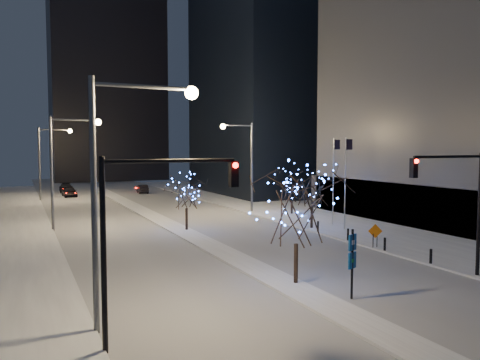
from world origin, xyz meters
TOP-DOWN VIEW (x-y plane):
  - ground at (0.00, 0.00)m, footprint 160.00×160.00m
  - road at (0.00, 35.00)m, footprint 20.00×130.00m
  - median at (0.00, 30.00)m, footprint 2.00×80.00m
  - east_sidewalk at (15.00, 20.00)m, footprint 10.00×90.00m
  - horizon_block at (6.00, 92.00)m, footprint 24.00×14.00m
  - street_lamp_w_near at (-8.94, 2.00)m, footprint 4.40×0.56m
  - street_lamp_w_mid at (-8.94, 27.00)m, footprint 4.40×0.56m
  - street_lamp_w_far at (-8.94, 52.00)m, footprint 4.40×0.56m
  - street_lamp_east at (10.08, 30.00)m, footprint 3.90×0.56m
  - traffic_signal_west at (-8.44, -0.00)m, footprint 5.26×0.43m
  - traffic_signal_east at (8.94, 1.00)m, footprint 5.26×0.43m
  - flagpoles at (13.37, 17.25)m, footprint 1.35×2.60m
  - bollards at (10.20, 10.00)m, footprint 0.16×12.16m
  - car_near at (-5.86, 56.47)m, footprint 1.97×4.57m
  - car_mid at (5.19, 57.10)m, footprint 1.81×4.20m
  - car_far at (-5.66, 64.02)m, footprint 2.26×5.07m
  - holiday_tree_median_near at (0.50, 4.10)m, footprint 5.10×5.10m
  - holiday_tree_median_far at (0.50, 21.81)m, footprint 4.14×4.14m
  - holiday_tree_plaza_near at (10.84, 17.89)m, footprint 6.04×6.04m
  - holiday_tree_plaza_far at (13.98, 26.31)m, footprint 5.26×5.26m
  - wayfinding_sign at (1.69, 1.00)m, footprint 0.59×0.28m
  - construction_sign at (10.30, 9.10)m, footprint 0.94×0.46m

SIDE VIEW (x-z plane):
  - ground at x=0.00m, z-range 0.00..0.00m
  - road at x=0.00m, z-range 0.00..0.02m
  - median at x=0.00m, z-range 0.00..0.15m
  - east_sidewalk at x=15.00m, z-range 0.00..0.15m
  - bollards at x=10.20m, z-range 0.15..1.05m
  - car_mid at x=5.19m, z-range 0.00..1.35m
  - car_far at x=-5.66m, z-range 0.00..1.44m
  - car_near at x=-5.86m, z-range 0.00..1.54m
  - construction_sign at x=10.30m, z-range 0.32..2.01m
  - wayfinding_sign at x=1.69m, z-range 0.39..3.79m
  - holiday_tree_plaza_far at x=13.98m, z-range 0.69..5.38m
  - holiday_tree_median_far at x=0.50m, z-range 0.94..5.78m
  - holiday_tree_plaza_near at x=10.84m, z-range 0.98..6.75m
  - holiday_tree_median_near at x=0.50m, z-range 0.99..7.26m
  - traffic_signal_west at x=-8.44m, z-range 1.26..8.26m
  - traffic_signal_east at x=8.94m, z-range 1.26..8.26m
  - flagpoles at x=13.37m, z-range 0.80..8.80m
  - street_lamp_east at x=10.08m, z-range 1.45..11.45m
  - street_lamp_w_near at x=-8.94m, z-range 1.50..11.50m
  - street_lamp_w_mid at x=-8.94m, z-range 1.50..11.50m
  - street_lamp_w_far at x=-8.94m, z-range 1.50..11.50m
  - horizon_block at x=6.00m, z-range 0.00..42.00m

